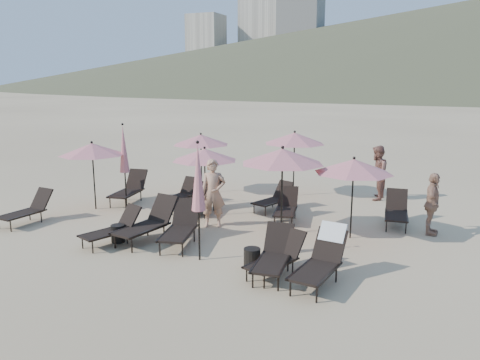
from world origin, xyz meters
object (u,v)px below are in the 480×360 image
at_px(lounger_3, 181,226).
at_px(umbrella_open_5, 354,166).
at_px(lounger_12, 198,196).
at_px(beachgoer_b, 377,173).
at_px(lounger_5, 322,258).
at_px(umbrella_closed_0, 198,178).
at_px(lounger_1, 113,228).
at_px(umbrella_open_3, 201,140).
at_px(lounger_4, 274,255).
at_px(lounger_13, 277,257).
at_px(lounger_7, 182,193).
at_px(lounger_11, 396,210).
at_px(side_table_1, 252,258).
at_px(beachgoer_a, 213,193).
at_px(umbrella_open_1, 205,155).
at_px(side_table_0, 118,233).
at_px(beachgoer_c, 432,204).
at_px(umbrella_open_4, 295,138).
at_px(lounger_10, 286,206).
at_px(umbrella_open_0, 92,149).
at_px(umbrella_open_2, 282,156).
at_px(lounger_2, 148,222).
at_px(lounger_9, 274,198).
at_px(lounger_0, 27,209).
at_px(umbrella_closed_1, 124,149).
at_px(lounger_8, 204,200).
at_px(lounger_6, 129,189).

distance_m(lounger_3, umbrella_open_5, 4.65).
height_order(lounger_12, beachgoer_b, beachgoer_b).
bearing_deg(lounger_5, umbrella_closed_0, -174.31).
bearing_deg(lounger_3, lounger_1, -173.35).
xyz_separation_m(lounger_5, umbrella_open_3, (-5.96, 6.00, 1.43)).
xyz_separation_m(lounger_4, lounger_13, (0.07, 0.02, -0.04)).
distance_m(lounger_7, umbrella_open_5, 6.04).
xyz_separation_m(lounger_11, side_table_1, (-2.59, -4.58, -0.20)).
bearing_deg(beachgoer_a, lounger_11, 0.43).
height_order(umbrella_open_1, side_table_0, umbrella_open_1).
bearing_deg(beachgoer_c, umbrella_open_4, 62.09).
relative_size(umbrella_open_1, umbrella_open_3, 0.96).
bearing_deg(beachgoer_b, umbrella_closed_0, -20.23).
bearing_deg(lounger_10, beachgoer_c, -7.18).
bearing_deg(beachgoer_c, lounger_5, 157.76).
height_order(side_table_1, beachgoer_a, beachgoer_a).
bearing_deg(lounger_11, umbrella_open_0, -172.92).
relative_size(lounger_13, umbrella_open_2, 0.67).
height_order(lounger_2, lounger_9, lounger_2).
bearing_deg(lounger_3, lounger_11, 24.48).
height_order(lounger_5, beachgoer_a, beachgoer_a).
height_order(lounger_1, lounger_10, lounger_10).
relative_size(umbrella_open_1, beachgoer_a, 1.11).
xyz_separation_m(lounger_0, lounger_9, (6.05, 4.18, -0.03)).
distance_m(lounger_13, umbrella_open_2, 3.25).
distance_m(lounger_1, beachgoer_b, 9.12).
bearing_deg(beachgoer_b, umbrella_closed_1, -57.83).
relative_size(umbrella_open_0, side_table_1, 4.86).
relative_size(lounger_9, umbrella_open_2, 0.67).
distance_m(umbrella_closed_1, beachgoer_c, 9.27).
bearing_deg(lounger_11, lounger_13, -118.60).
bearing_deg(lounger_13, umbrella_open_3, 149.40).
distance_m(lounger_8, umbrella_open_1, 1.54).
distance_m(lounger_0, beachgoer_b, 11.20).
xyz_separation_m(lounger_7, lounger_8, (1.07, -0.45, -0.00)).
bearing_deg(umbrella_open_4, lounger_6, -146.57).
relative_size(lounger_0, beachgoer_c, 0.98).
relative_size(lounger_1, umbrella_open_5, 0.76).
height_order(umbrella_open_0, beachgoer_a, umbrella_open_0).
bearing_deg(umbrella_closed_0, umbrella_open_4, 88.88).
bearing_deg(lounger_5, lounger_8, 148.99).
height_order(lounger_10, lounger_13, lounger_10).
bearing_deg(lounger_11, umbrella_open_4, 143.31).
height_order(side_table_0, beachgoer_b, beachgoer_b).
relative_size(lounger_2, umbrella_open_5, 0.89).
bearing_deg(lounger_4, umbrella_open_3, 122.40).
xyz_separation_m(umbrella_closed_0, umbrella_closed_1, (-4.35, 3.06, -0.01)).
xyz_separation_m(lounger_5, umbrella_closed_0, (-2.86, 0.09, 1.40)).
bearing_deg(lounger_2, lounger_5, 0.25).
bearing_deg(lounger_0, umbrella_open_1, 37.37).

